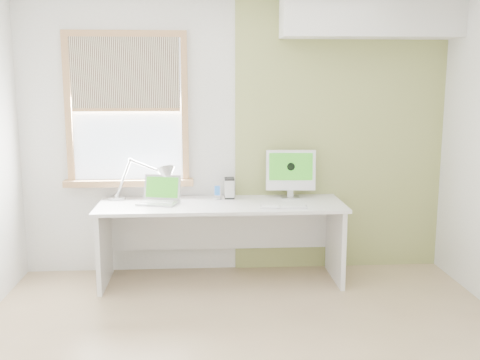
{
  "coord_description": "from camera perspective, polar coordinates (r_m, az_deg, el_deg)",
  "views": [
    {
      "loc": [
        -0.29,
        -3.49,
        1.82
      ],
      "look_at": [
        0.0,
        1.05,
        1.0
      ],
      "focal_mm": 41.71,
      "sensor_mm": 36.0,
      "label": 1
    }
  ],
  "objects": [
    {
      "name": "desk",
      "position": [
        5.1,
        -1.95,
        -4.39
      ],
      "size": [
        2.2,
        0.7,
        0.73
      ],
      "color": "silver",
      "rests_on": "room"
    },
    {
      "name": "imac",
      "position": [
        5.21,
        5.2,
        0.9
      ],
      "size": [
        0.46,
        0.16,
        0.45
      ],
      "color": "#B0B3B5",
      "rests_on": "desk"
    },
    {
      "name": "room",
      "position": [
        3.54,
        1.09,
        1.79
      ],
      "size": [
        4.04,
        3.54,
        2.64
      ],
      "color": "tan",
      "rests_on": "ground"
    },
    {
      "name": "keyboard",
      "position": [
        4.83,
        4.49,
        -2.75
      ],
      "size": [
        0.42,
        0.15,
        0.02
      ],
      "color": "white",
      "rests_on": "desk"
    },
    {
      "name": "external_drive",
      "position": [
        5.21,
        -1.09,
        -0.82
      ],
      "size": [
        0.09,
        0.15,
        0.19
      ],
      "color": "#B0B3B5",
      "rests_on": "desk"
    },
    {
      "name": "window",
      "position": [
        5.26,
        -11.5,
        7.01
      ],
      "size": [
        1.2,
        0.14,
        1.42
      ],
      "color": "#A7784A",
      "rests_on": "room"
    },
    {
      "name": "phone_dock",
      "position": [
        5.16,
        -2.33,
        -1.54
      ],
      "size": [
        0.09,
        0.09,
        0.14
      ],
      "color": "#B0B3B5",
      "rests_on": "desk"
    },
    {
      "name": "laptop",
      "position": [
        5.06,
        -8.2,
        -1.65
      ],
      "size": [
        0.4,
        0.35,
        0.24
      ],
      "color": "#B0B3B5",
      "rests_on": "desk"
    },
    {
      "name": "desk_lamp",
      "position": [
        5.16,
        -8.46,
        0.19
      ],
      "size": [
        0.68,
        0.28,
        0.39
      ],
      "color": "#B0B3B5",
      "rests_on": "desk"
    },
    {
      "name": "accent_wall",
      "position": [
        5.41,
        10.18,
        4.54
      ],
      "size": [
        2.0,
        0.02,
        2.6
      ],
      "primitive_type": "cube",
      "color": "#9A9E58",
      "rests_on": "room"
    },
    {
      "name": "mouse",
      "position": [
        4.81,
        3.9,
        -2.76
      ],
      "size": [
        0.05,
        0.09,
        0.03
      ],
      "primitive_type": "ellipsoid",
      "rotation": [
        0.0,
        0.0,
        0.0
      ],
      "color": "white",
      "rests_on": "desk"
    },
    {
      "name": "soffit",
      "position": [
        5.31,
        13.2,
        16.22
      ],
      "size": [
        1.6,
        0.4,
        0.42
      ],
      "primitive_type": "cube",
      "color": "white",
      "rests_on": "room"
    }
  ]
}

